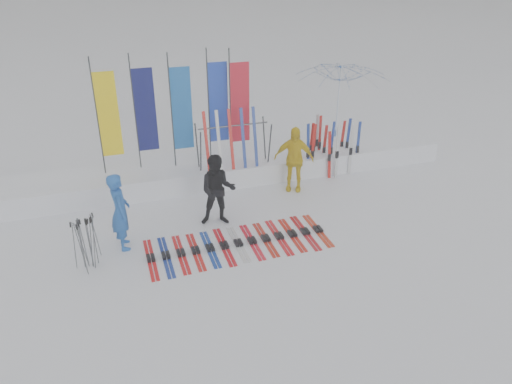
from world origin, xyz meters
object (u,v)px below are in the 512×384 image
object	(u,v)px
person_yellow	(294,159)
person_black	(218,190)
person_blue	(120,212)
ski_rack	(233,139)
ski_row	(238,243)
tent_canopy	(340,104)

from	to	relation	value
person_yellow	person_black	bearing A→B (deg)	-129.04
person_yellow	person_blue	bearing A→B (deg)	-136.88
person_blue	person_black	distance (m)	2.39
ski_rack	person_yellow	bearing A→B (deg)	-30.05
ski_row	ski_rack	xyz separation A→B (m)	(0.81, 3.20, 1.35)
person_black	person_yellow	distance (m)	2.76
ski_row	ski_rack	bearing A→B (deg)	75.75
person_yellow	ski_row	bearing A→B (deg)	-109.77
person_black	tent_canopy	size ratio (longest dim) A/B	0.58
person_blue	ski_row	world-z (taller)	person_blue
tent_canopy	person_black	bearing A→B (deg)	-142.17
ski_row	person_black	bearing A→B (deg)	98.59
person_black	person_yellow	xyz separation A→B (m)	(2.48, 1.21, 0.02)
person_yellow	tent_canopy	size ratio (longest dim) A/B	0.59
tent_canopy	person_yellow	bearing A→B (deg)	-134.13
person_blue	ski_rack	xyz separation A→B (m)	(3.34, 2.45, 0.45)
person_blue	person_yellow	xyz separation A→B (m)	(4.84, 1.59, 0.01)
tent_canopy	ski_row	size ratio (longest dim) A/B	0.75
person_blue	ski_rack	bearing A→B (deg)	-56.83
person_blue	ski_row	xyz separation A→B (m)	(2.53, -0.75, -0.89)
tent_canopy	ski_rack	distance (m)	4.78
person_yellow	ski_rack	distance (m)	1.79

